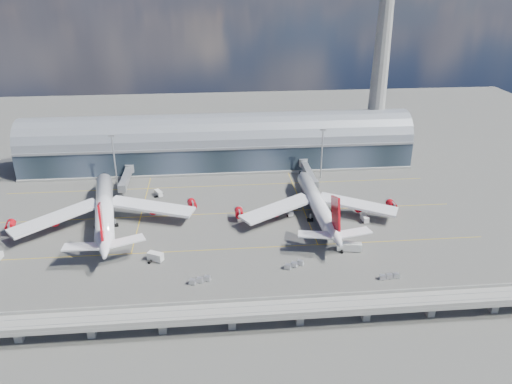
{
  "coord_description": "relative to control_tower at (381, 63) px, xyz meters",
  "views": [
    {
      "loc": [
        -4.07,
        -172.04,
        96.07
      ],
      "look_at": [
        13.2,
        10.0,
        14.0
      ],
      "focal_mm": 35.0,
      "sensor_mm": 36.0,
      "label": 1
    }
  ],
  "objects": [
    {
      "name": "service_truck_5",
      "position": [
        -114.1,
        -41.98,
        -50.33
      ],
      "size": [
        4.25,
        5.63,
        2.56
      ],
      "rotation": [
        0.0,
        0.0,
        0.48
      ],
      "color": "silver",
      "rests_on": "ground"
    },
    {
      "name": "service_truck_1",
      "position": [
        -110.52,
        -98.75,
        -49.99
      ],
      "size": [
        6.18,
        4.85,
        3.26
      ],
      "rotation": [
        0.0,
        0.0,
        1.1
      ],
      "color": "silver",
      "rests_on": "ground"
    },
    {
      "name": "cargo_train_0",
      "position": [
        -94.58,
        -113.9,
        -50.75
      ],
      "size": [
        7.73,
        3.77,
        1.7
      ],
      "rotation": [
        0.0,
        0.0,
        1.27
      ],
      "color": "gray",
      "rests_on": "ground"
    },
    {
      "name": "ground",
      "position": [
        -85.0,
        -83.0,
        -51.64
      ],
      "size": [
        500.0,
        500.0,
        0.0
      ],
      "primitive_type": "plane",
      "color": "#474744",
      "rests_on": "ground"
    },
    {
      "name": "service_truck_2",
      "position": [
        -39.43,
        -98.48,
        -49.92
      ],
      "size": [
        9.41,
        4.33,
        3.29
      ],
      "rotation": [
        0.0,
        0.0,
        1.37
      ],
      "color": "silver",
      "rests_on": "ground"
    },
    {
      "name": "cargo_train_1",
      "position": [
        -61.6,
        -107.44,
        -50.72
      ],
      "size": [
        7.81,
        4.8,
        1.75
      ],
      "rotation": [
        0.0,
        0.0,
        1.14
      ],
      "color": "gray",
      "rests_on": "ground"
    },
    {
      "name": "floodlight_mast_right",
      "position": [
        -35.0,
        -28.0,
        -38.0
      ],
      "size": [
        3.0,
        0.7,
        25.7
      ],
      "color": "gray",
      "rests_on": "ground"
    },
    {
      "name": "control_tower",
      "position": [
        0.0,
        0.0,
        0.0
      ],
      "size": [
        19.0,
        19.0,
        103.0
      ],
      "color": "gray",
      "rests_on": "ground"
    },
    {
      "name": "jet_bridge_right",
      "position": [
        -42.31,
        -31.82,
        -46.46
      ],
      "size": [
        4.4,
        32.0,
        7.25
      ],
      "color": "gray",
      "rests_on": "ground"
    },
    {
      "name": "airliner_left",
      "position": [
        -133.05,
        -69.51,
        -44.73
      ],
      "size": [
        75.09,
        79.05,
        24.17
      ],
      "rotation": [
        0.0,
        0.0,
        0.18
      ],
      "color": "white",
      "rests_on": "ground"
    },
    {
      "name": "taxi_lines",
      "position": [
        -85.0,
        -60.89,
        -51.63
      ],
      "size": [
        200.0,
        80.12,
        0.01
      ],
      "color": "gold",
      "rests_on": "ground"
    },
    {
      "name": "cargo_train_2",
      "position": [
        -30.63,
        -117.68,
        -50.8
      ],
      "size": [
        7.25,
        2.08,
        1.6
      ],
      "rotation": [
        0.0,
        0.0,
        1.49
      ],
      "color": "gray",
      "rests_on": "ground"
    },
    {
      "name": "service_truck_3",
      "position": [
        -26.73,
        -75.83,
        -50.3
      ],
      "size": [
        2.43,
        5.5,
        2.62
      ],
      "rotation": [
        0.0,
        0.0,
        0.04
      ],
      "color": "silver",
      "rests_on": "ground"
    },
    {
      "name": "guideway",
      "position": [
        -85.0,
        -138.0,
        -46.34
      ],
      "size": [
        220.0,
        8.5,
        7.2
      ],
      "color": "gray",
      "rests_on": "ground"
    },
    {
      "name": "airliner_right",
      "position": [
        -45.77,
        -71.09,
        -45.68
      ],
      "size": [
        69.13,
        72.23,
        22.96
      ],
      "rotation": [
        0.0,
        0.0,
        0.02
      ],
      "color": "white",
      "rests_on": "ground"
    },
    {
      "name": "service_truck_4",
      "position": [
        -56.86,
        -67.15,
        -50.27
      ],
      "size": [
        2.8,
        4.9,
        2.71
      ],
      "rotation": [
        0.0,
        0.0,
        0.13
      ],
      "color": "silver",
      "rests_on": "ground"
    },
    {
      "name": "jet_bridge_left",
      "position": [
        -130.01,
        -29.88,
        -46.46
      ],
      "size": [
        4.4,
        28.0,
        7.25
      ],
      "color": "gray",
      "rests_on": "ground"
    },
    {
      "name": "floodlight_mast_left",
      "position": [
        -135.0,
        -28.0,
        -38.0
      ],
      "size": [
        3.0,
        0.7,
        25.7
      ],
      "color": "gray",
      "rests_on": "ground"
    },
    {
      "name": "terminal",
      "position": [
        -85.0,
        -5.01,
        -40.3
      ],
      "size": [
        200.0,
        30.0,
        28.0
      ],
      "color": "#1E2932",
      "rests_on": "ground"
    }
  ]
}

